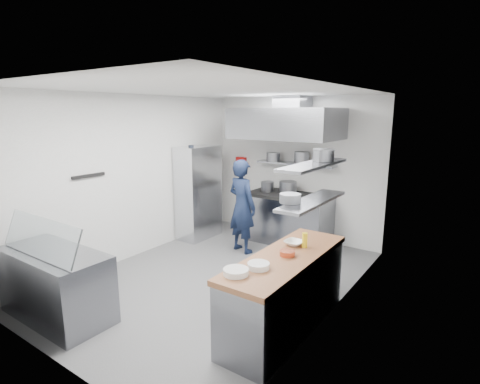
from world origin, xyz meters
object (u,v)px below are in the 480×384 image
Objects in this scene: wire_rack at (199,192)px; display_case at (56,285)px; chef at (242,206)px; gas_range at (288,220)px.

wire_rack is 3.43m from display_case.
wire_rack reaches higher than display_case.
wire_rack reaches higher than chef.
chef is (-0.45, -0.93, 0.40)m from gas_range.
gas_range is 4.23m from display_case.
chef is 3.26m from display_case.
gas_range is 1.07× the size of display_case.
chef is 1.19m from wire_rack.
display_case is at bearing -80.14° from wire_rack.
wire_rack is at bearing 99.86° from display_case.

